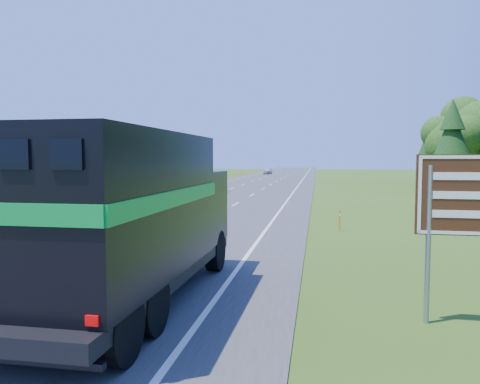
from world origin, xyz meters
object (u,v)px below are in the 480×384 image
Objects in this scene: horse_truck at (129,214)px; white_suv at (205,184)px; exit_sign at (478,203)px; far_car at (268,171)px.

white_suv is at bearing 101.84° from horse_truck.
horse_truck is 2.29× the size of exit_sign.
horse_truck is at bearing -86.38° from far_car.
horse_truck is 35.65m from white_suv.
horse_truck reaches higher than white_suv.
far_car is 95.27m from exit_sign.
exit_sign is (14.24, -94.19, 1.80)m from far_car.
horse_truck is at bearing -75.84° from white_suv.
white_suv reaches higher than far_car.
horse_truck is at bearing -178.94° from exit_sign.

